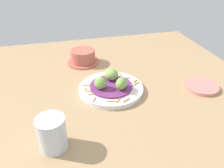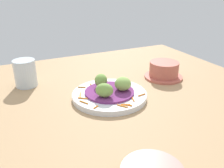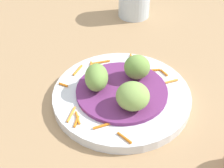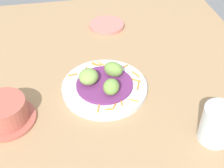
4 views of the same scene
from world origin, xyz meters
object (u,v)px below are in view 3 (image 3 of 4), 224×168
at_px(guac_scoop_center, 133,96).
at_px(guac_scoop_left, 96,77).
at_px(main_plate, 122,96).
at_px(guac_scoop_right, 137,67).

bearing_deg(guac_scoop_center, guac_scoop_left, 14.92).
height_order(main_plate, guac_scoop_center, guac_scoop_center).
bearing_deg(guac_scoop_center, main_plate, -15.08).
bearing_deg(guac_scoop_right, main_plate, 104.92).
height_order(main_plate, guac_scoop_right, guac_scoop_right).
bearing_deg(guac_scoop_left, guac_scoop_right, -105.08).
bearing_deg(guac_scoop_left, guac_scoop_center, -165.08).
relative_size(guac_scoop_center, guac_scoop_right, 1.18).
xyz_separation_m(guac_scoop_center, guac_scoop_right, (0.05, -0.05, 0.00)).
bearing_deg(guac_scoop_right, guac_scoop_center, 134.92).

